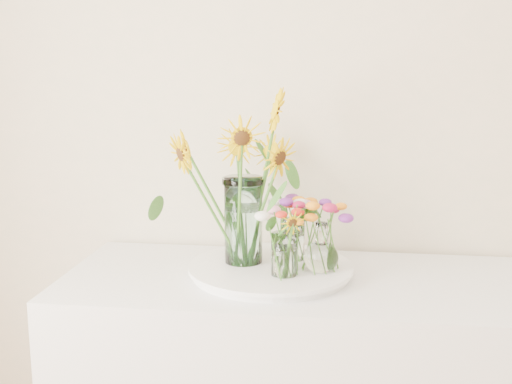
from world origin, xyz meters
The scene contains 9 objects.
tray centered at (-0.54, 1.95, 0.91)m, with size 0.47×0.47×0.03m, color white.
mason_jar centered at (-0.62, 1.97, 1.06)m, with size 0.11×0.11×0.27m, color #C1F4EB.
sunflower_bouquet centered at (-0.62, 1.97, 1.19)m, with size 0.63×0.63×0.52m, color yellow, non-canonical shape.
small_vase_a centered at (-0.49, 1.86, 0.99)m, with size 0.07×0.07×0.13m, color white.
wildflower_posy_a centered at (-0.49, 1.86, 1.03)m, with size 0.21×0.21×0.22m, color orange, non-canonical shape.
small_vase_b centered at (-0.39, 1.92, 1.00)m, with size 0.10×0.10×0.15m, color white, non-canonical shape.
wildflower_posy_b centered at (-0.39, 1.92, 1.04)m, with size 0.21×0.21×0.24m, color orange, non-canonical shape.
small_vase_c centered at (-0.48, 2.02, 0.99)m, with size 0.08×0.08×0.13m, color white.
wildflower_posy_c centered at (-0.48, 2.02, 1.04)m, with size 0.20×0.20×0.22m, color orange, non-canonical shape.
Camera 1 is at (-0.33, 0.12, 1.52)m, focal length 45.00 mm.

